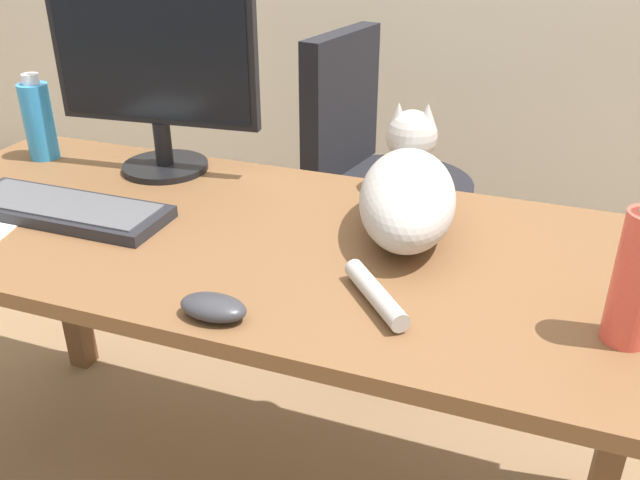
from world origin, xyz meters
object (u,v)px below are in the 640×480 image
at_px(monitor, 155,74).
at_px(keyboard, 64,209).
at_px(cat, 408,190).
at_px(water_bottle, 638,277).
at_px(office_chair, 379,219).
at_px(computer_mouse, 213,307).
at_px(spray_bottle, 39,120).

distance_m(monitor, keyboard, 0.36).
bearing_deg(cat, water_bottle, -32.65).
height_order(keyboard, cat, cat).
xyz_separation_m(cat, water_bottle, (0.39, -0.25, 0.03)).
distance_m(office_chair, computer_mouse, 1.06).
bearing_deg(water_bottle, keyboard, 176.38).
bearing_deg(monitor, keyboard, -101.23).
bearing_deg(keyboard, monitor, 78.77).
height_order(office_chair, cat, office_chair).
height_order(monitor, spray_bottle, monitor).
relative_size(monitor, keyboard, 1.09).
bearing_deg(cat, keyboard, -164.64).
distance_m(cat, spray_bottle, 0.93).
bearing_deg(monitor, computer_mouse, -51.76).
xyz_separation_m(water_bottle, spray_bottle, (-1.32, 0.33, -0.01)).
xyz_separation_m(cat, computer_mouse, (-0.20, -0.41, -0.06)).
distance_m(monitor, cat, 0.63).
bearing_deg(monitor, office_chair, 51.63).
distance_m(cat, water_bottle, 0.46).
relative_size(water_bottle, spray_bottle, 1.11).
relative_size(keyboard, cat, 0.73).
bearing_deg(keyboard, water_bottle, -3.62).
bearing_deg(cat, spray_bottle, 175.30).
bearing_deg(computer_mouse, monitor, 128.24).
relative_size(cat, spray_bottle, 2.92).
relative_size(computer_mouse, spray_bottle, 0.53).
relative_size(computer_mouse, water_bottle, 0.48).
xyz_separation_m(computer_mouse, water_bottle, (0.59, 0.16, 0.09)).
height_order(keyboard, water_bottle, water_bottle).
height_order(keyboard, spray_bottle, spray_bottle).
distance_m(keyboard, cat, 0.69).
bearing_deg(keyboard, cat, 15.36).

